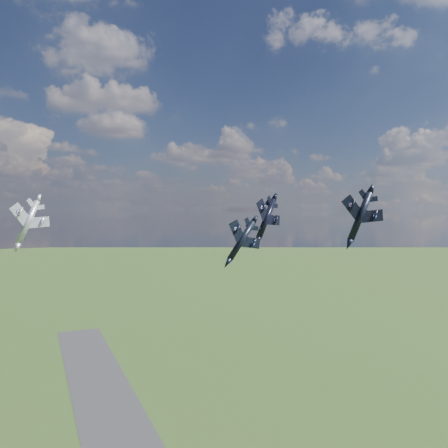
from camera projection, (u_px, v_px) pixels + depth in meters
name	position (u px, v px, depth m)	size (l,w,h in m)	color
jet_lead_navy	(242.00, 240.00, 85.79)	(8.87, 12.37, 2.56)	black
jet_right_navy	(360.00, 216.00, 78.86)	(9.12, 12.72, 2.63)	black
jet_high_navy	(266.00, 219.00, 112.51)	(11.35, 15.83, 3.28)	black
jet_left_silver	(28.00, 222.00, 86.87)	(9.06, 12.64, 2.61)	#ADB2B8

